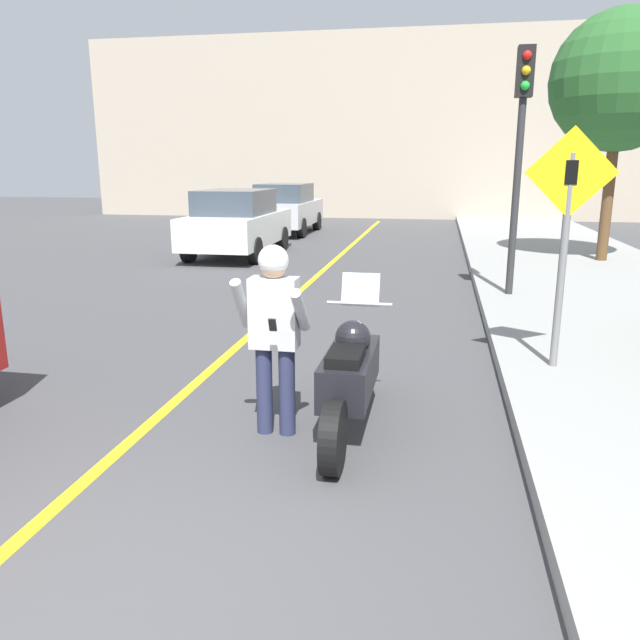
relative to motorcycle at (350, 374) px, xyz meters
The scene contains 10 objects.
ground_plane 3.06m from the motorcycle, 112.94° to the right, with size 80.00×80.00×0.00m, color #424244.
road_center_line 3.71m from the motorcycle, 118.87° to the left, with size 0.12×36.00×0.01m.
building_backdrop 23.50m from the motorcycle, 92.90° to the left, with size 28.00×1.20×7.79m.
motorcycle is the anchor object (origin of this frame).
person_biker 0.83m from the motorcycle, 156.82° to the right, with size 0.59×0.46×1.64m.
crossing_sign 2.84m from the motorcycle, 39.70° to the left, with size 0.91×0.08×2.49m.
traffic_light 6.39m from the motorcycle, 71.11° to the left, with size 0.26×0.30×3.91m.
street_tree 11.53m from the motorcycle, 66.32° to the left, with size 2.98×2.98×5.37m.
parked_car_white 11.11m from the motorcycle, 113.09° to the left, with size 1.88×4.20×1.68m.
parked_car_silver 16.44m from the motorcycle, 105.75° to the left, with size 1.88×4.20×1.68m.
Camera 1 is at (1.88, -2.36, 2.26)m, focal length 35.00 mm.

